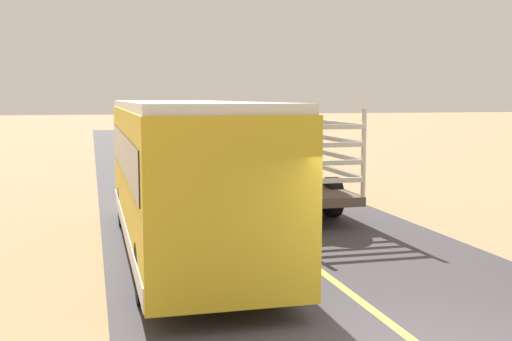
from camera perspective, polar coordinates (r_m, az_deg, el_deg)
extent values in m
cube|color=#3359A5|center=(23.93, -1.44, 2.91)|extent=(2.50, 2.20, 2.20)
cube|color=#192333|center=(23.91, -1.44, 3.99)|extent=(2.53, 1.54, 0.70)
cube|color=brown|center=(18.84, 2.25, -1.43)|extent=(2.50, 6.40, 0.24)
cylinder|color=silver|center=(21.47, -3.19, 2.81)|extent=(0.12, 0.12, 2.20)
cylinder|color=silver|center=(22.06, 2.90, 2.91)|extent=(0.12, 0.12, 2.20)
cylinder|color=silver|center=(15.38, 1.37, 1.36)|extent=(0.12, 0.12, 2.20)
cylinder|color=silver|center=(16.18, 9.51, 1.53)|extent=(0.12, 0.12, 2.20)
cube|color=silver|center=(18.46, -1.34, 0.16)|extent=(0.08, 6.30, 0.12)
cube|color=silver|center=(19.15, 5.73, 0.36)|extent=(0.08, 6.30, 0.12)
cube|color=silver|center=(15.79, 5.54, -0.94)|extent=(2.40, 0.08, 0.12)
cube|color=silver|center=(18.42, -1.34, 1.52)|extent=(0.08, 6.30, 0.12)
cube|color=silver|center=(19.11, 5.74, 1.67)|extent=(0.08, 6.30, 0.12)
cube|color=silver|center=(15.74, 5.56, 0.65)|extent=(2.40, 0.08, 0.12)
cube|color=silver|center=(18.39, -1.35, 2.89)|extent=(0.08, 6.30, 0.12)
cube|color=silver|center=(19.08, 5.76, 2.99)|extent=(0.08, 6.30, 0.12)
cube|color=silver|center=(15.70, 5.58, 2.24)|extent=(2.40, 0.08, 0.12)
cube|color=silver|center=(18.37, -1.35, 4.26)|extent=(0.08, 6.30, 0.12)
cube|color=silver|center=(19.06, 5.77, 4.31)|extent=(0.08, 6.30, 0.12)
cube|color=silver|center=(15.68, 5.59, 3.85)|extent=(2.40, 0.08, 0.12)
ellipsoid|color=#8C6B4C|center=(18.67, 2.28, 4.57)|extent=(1.75, 3.84, 0.70)
cylinder|color=black|center=(23.82, -3.99, -0.14)|extent=(0.32, 1.10, 1.10)
cylinder|color=black|center=(24.31, 1.07, 0.01)|extent=(0.32, 1.10, 1.10)
cylinder|color=black|center=(17.36, 0.01, -2.61)|extent=(0.32, 1.10, 1.10)
cylinder|color=black|center=(18.01, 6.74, -2.32)|extent=(0.32, 1.10, 1.10)
cube|color=gold|center=(13.66, -6.38, -0.25)|extent=(2.50, 10.00, 2.70)
cube|color=white|center=(13.57, -6.46, 5.76)|extent=(2.45, 9.80, 0.16)
cube|color=#192333|center=(13.61, -6.41, 1.72)|extent=(2.54, 9.20, 0.80)
cube|color=silver|center=(13.84, -6.32, -4.98)|extent=(2.53, 9.80, 0.36)
cylinder|color=black|center=(16.94, -11.57, -3.14)|extent=(0.30, 1.00, 1.00)
cylinder|color=black|center=(17.18, -4.21, -2.89)|extent=(0.30, 1.00, 1.00)
cylinder|color=black|center=(10.59, -9.78, -8.90)|extent=(0.30, 1.00, 1.00)
cylinder|color=black|center=(10.98, 1.87, -8.26)|extent=(0.30, 1.00, 1.00)
cube|color=#264C8C|center=(44.63, -7.10, 2.87)|extent=(1.80, 4.40, 0.70)
cube|color=#192333|center=(44.69, -7.13, 3.71)|extent=(1.53, 2.20, 0.60)
cylinder|color=black|center=(45.86, -8.29, 2.72)|extent=(0.22, 0.66, 0.66)
cylinder|color=black|center=(46.05, -6.33, 2.76)|extent=(0.22, 0.66, 0.66)
cylinder|color=black|center=(43.24, -7.91, 2.50)|extent=(0.22, 0.66, 0.66)
cylinder|color=black|center=(43.44, -5.84, 2.55)|extent=(0.22, 0.66, 0.66)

